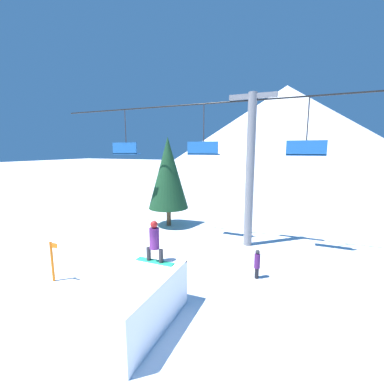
{
  "coord_description": "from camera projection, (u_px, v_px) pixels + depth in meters",
  "views": [
    {
      "loc": [
        4.3,
        -5.32,
        5.24
      ],
      "look_at": [
        -0.09,
        5.14,
        3.35
      ],
      "focal_mm": 24.0,
      "sensor_mm": 36.0,
      "label": 1
    }
  ],
  "objects": [
    {
      "name": "snowboarder",
      "position": [
        154.0,
        241.0,
        8.38
      ],
      "size": [
        1.34,
        0.32,
        1.41
      ],
      "color": "#1E9E6B",
      "rests_on": "snow_ramp"
    },
    {
      "name": "mountain_ridge",
      "position": [
        285.0,
        128.0,
        68.49
      ],
      "size": [
        66.98,
        66.98,
        21.68
      ],
      "color": "silver",
      "rests_on": "ground_plane"
    },
    {
      "name": "trail_marker",
      "position": [
        52.0,
        260.0,
        10.19
      ],
      "size": [
        0.41,
        0.1,
        1.65
      ],
      "color": "orange",
      "rests_on": "ground_plane"
    },
    {
      "name": "snow_ramp",
      "position": [
        132.0,
        300.0,
        7.67
      ],
      "size": [
        2.16,
        3.35,
        1.55
      ],
      "color": "white",
      "rests_on": "ground_plane"
    },
    {
      "name": "pine_tree_near",
      "position": [
        168.0,
        173.0,
        17.32
      ],
      "size": [
        2.72,
        2.72,
        6.07
      ],
      "color": "#4C3823",
      "rests_on": "ground_plane"
    },
    {
      "name": "chairlift",
      "position": [
        250.0,
        158.0,
        13.45
      ],
      "size": [
        24.82,
        0.45,
        8.1
      ],
      "color": "slate",
      "rests_on": "ground_plane"
    },
    {
      "name": "ground_plane",
      "position": [
        126.0,
        335.0,
        7.34
      ],
      "size": [
        220.0,
        220.0,
        0.0
      ],
      "primitive_type": "plane",
      "color": "white"
    },
    {
      "name": "distant_skier",
      "position": [
        257.0,
        263.0,
        10.45
      ],
      "size": [
        0.24,
        0.24,
        1.23
      ],
      "color": "black",
      "rests_on": "ground_plane"
    }
  ]
}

